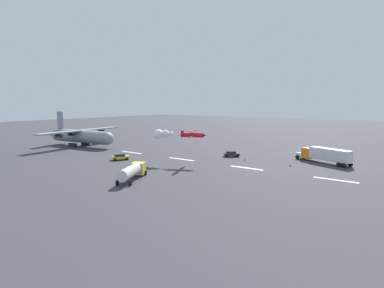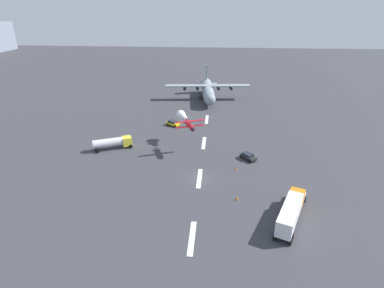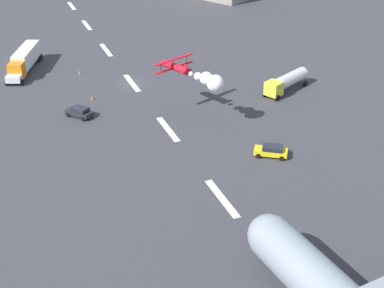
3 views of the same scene
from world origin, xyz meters
The scene contains 13 objects.
ground_plane centered at (0.00, 0.00, 0.00)m, with size 440.00×440.00×0.00m, color #38383D.
runway_stripe_2 centered at (-18.50, 0.00, 0.01)m, with size 8.00×0.90×0.01m, color white.
runway_stripe_3 centered at (0.00, 0.00, 0.01)m, with size 8.00×0.90×0.01m, color white.
runway_stripe_4 centered at (18.50, 0.00, 0.01)m, with size 8.00×0.90×0.01m, color white.
runway_stripe_5 centered at (36.99, 0.00, 0.01)m, with size 8.00×0.90×0.01m, color white.
cargo_transport_plane centered at (59.25, 0.59, 3.50)m, with size 26.30×32.06×11.47m.
stunt_biplane_red centered at (17.95, 5.24, 6.99)m, with size 12.33×7.83×2.43m.
semi_truck_orange centered at (-12.79, -16.14, 2.12)m, with size 13.88×7.91×3.70m.
fuel_tanker_truck centered at (12.88, 22.58, 1.75)m, with size 6.41×9.64×2.90m.
followme_car_yellow centered at (9.77, -10.86, 0.81)m, with size 4.34×3.96×1.52m.
airport_staff_sedan centered at (30.65, 9.91, 0.81)m, with size 3.88×4.56×1.52m.
traffic_cone_near centered at (-7.40, -7.45, 0.38)m, with size 0.44×0.44×0.75m, color orange.
traffic_cone_far centered at (4.34, -7.78, 0.38)m, with size 0.44×0.44×0.75m, color orange.
Camera 2 is at (-57.22, -3.31, 33.41)m, focal length 29.37 mm.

